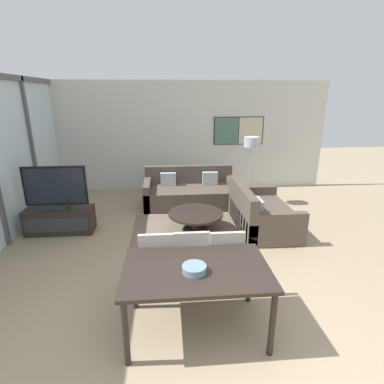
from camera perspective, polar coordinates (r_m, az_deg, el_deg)
name	(u,v)px	position (r m, az deg, el deg)	size (l,w,h in m)	color
wall_back	(185,137)	(7.95, -1.25, 10.46)	(7.49, 0.09, 2.80)	silver
area_rug	(196,230)	(5.74, 0.71, -7.21)	(2.39, 1.63, 0.01)	#706051
tv_console	(60,220)	(6.08, -23.82, -4.94)	(1.20, 0.44, 0.48)	black
television	(55,188)	(5.88, -24.58, 0.72)	(1.10, 0.20, 0.79)	#2D2D33
sofa_main	(190,193)	(6.99, -0.43, -0.12)	(2.08, 1.00, 0.84)	#51473D
sofa_side	(259,215)	(5.87, 12.57, -4.23)	(1.00, 1.64, 0.84)	#51473D
coffee_table	(196,217)	(5.63, 0.72, -4.76)	(1.02, 1.02, 0.36)	black
dining_table	(196,275)	(3.20, 0.84, -15.45)	(1.51, 0.93, 0.76)	black
dining_chair_left	(157,258)	(3.84, -6.63, -12.35)	(0.46, 0.46, 0.90)	#B2A899
dining_chair_centre	(191,256)	(3.87, -0.18, -12.03)	(0.46, 0.46, 0.90)	#B2A899
dining_chair_right	(225,256)	(3.89, 6.24, -11.96)	(0.46, 0.46, 0.90)	#B2A899
fruit_bowl	(194,268)	(3.07, 0.43, -14.34)	(0.25, 0.25, 0.07)	slate
floor_lamp	(251,148)	(6.87, 11.24, 8.31)	(0.34, 0.34, 1.57)	#2D2D33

